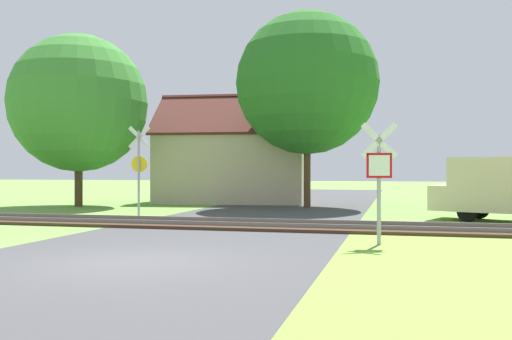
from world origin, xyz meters
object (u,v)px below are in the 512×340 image
object	(u,v)px
crossing_sign_far	(139,164)
mail_truck	(511,186)
house	(234,165)
stop_sign_near	(379,174)
tree_left	(79,103)
tree_center	(307,83)

from	to	relation	value
crossing_sign_far	mail_truck	bearing A→B (deg)	-1.92
house	mail_truck	size ratio (longest dim) A/B	1.69
stop_sign_near	house	distance (m)	18.70
house	tree_left	xyz separation A→B (m)	(-6.34, -5.61, 3.01)
stop_sign_near	tree_center	world-z (taller)	tree_center
crossing_sign_far	tree_left	world-z (taller)	tree_left
tree_left	mail_truck	bearing A→B (deg)	-11.36
stop_sign_near	tree_left	bearing A→B (deg)	-43.93
crossing_sign_far	tree_center	bearing A→B (deg)	45.81
stop_sign_near	tree_left	xyz separation A→B (m)	(-14.79, 11.07, 3.36)
house	tree_center	bearing A→B (deg)	-41.98
stop_sign_near	house	xyz separation A→B (m)	(-8.45, 16.68, 0.35)
tree_left	house	bearing A→B (deg)	41.53
stop_sign_near	tree_center	size ratio (longest dim) A/B	0.31
tree_left	tree_center	bearing A→B (deg)	11.12
crossing_sign_far	house	xyz separation A→B (m)	(0.81, 10.42, 0.04)
crossing_sign_far	house	distance (m)	10.45
tree_left	tree_center	world-z (taller)	tree_center
crossing_sign_far	house	bearing A→B (deg)	79.46
crossing_sign_far	tree_left	bearing A→B (deg)	132.90
crossing_sign_far	tree_left	distance (m)	7.93
crossing_sign_far	tree_center	xyz separation A→B (m)	(5.46, 6.97, 3.96)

